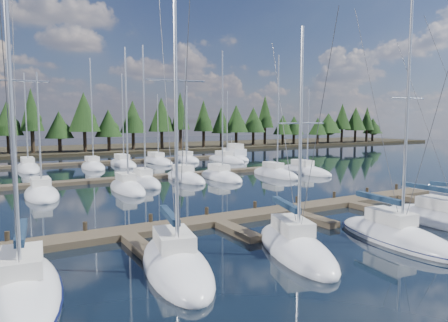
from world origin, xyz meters
TOP-DOWN VIEW (x-y plane):
  - ground at (0.00, 30.00)m, footprint 260.00×260.00m
  - far_shore at (0.00, 90.00)m, footprint 220.00×30.00m
  - main_dock at (0.00, 17.36)m, footprint 44.00×6.13m
  - back_docks at (0.00, 49.58)m, footprint 50.00×21.80m
  - front_sailboat_1 at (-11.74, 11.70)m, footprint 3.81×9.33m
  - front_sailboat_2 at (-5.49, 11.54)m, footprint 4.39×8.58m
  - front_sailboat_3 at (0.77, 10.69)m, footprint 4.98×8.55m
  - front_sailboat_4 at (6.93, 9.36)m, footprint 3.64×8.69m
  - back_sailboat_rows at (0.88, 45.21)m, footprint 47.41×33.37m
  - motor_yacht_right at (24.52, 55.36)m, footprint 3.74×9.46m
  - tree_line at (-3.85, 80.26)m, footprint 184.80×11.76m

SIDE VIEW (x-z plane):
  - ground at x=0.00m, z-range 0.00..0.00m
  - back_docks at x=0.00m, z-range 0.00..0.40m
  - main_dock at x=0.00m, z-range -0.25..0.65m
  - back_sailboat_rows at x=0.88m, z-range -8.26..8.80m
  - front_sailboat_3 at x=0.77m, z-range -5.75..6.32m
  - front_sailboat_1 at x=-11.74m, z-range -7.13..7.70m
  - front_sailboat_4 at x=6.93m, z-range -6.94..7.53m
  - far_shore at x=0.00m, z-range 0.00..0.60m
  - front_sailboat_2 at x=-5.49m, z-range -7.38..7.99m
  - motor_yacht_right at x=24.52m, z-range -1.81..2.82m
  - tree_line at x=-3.85m, z-range 0.50..14.48m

